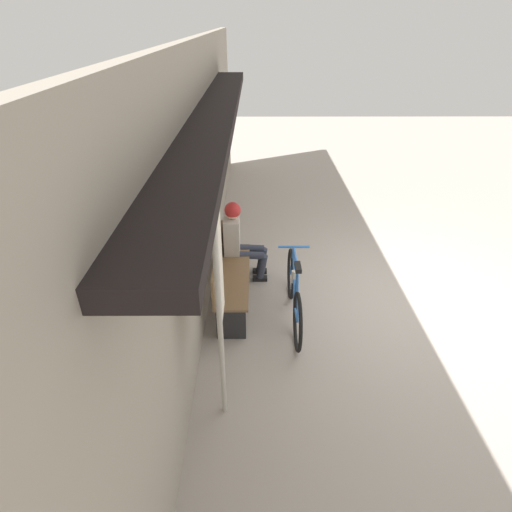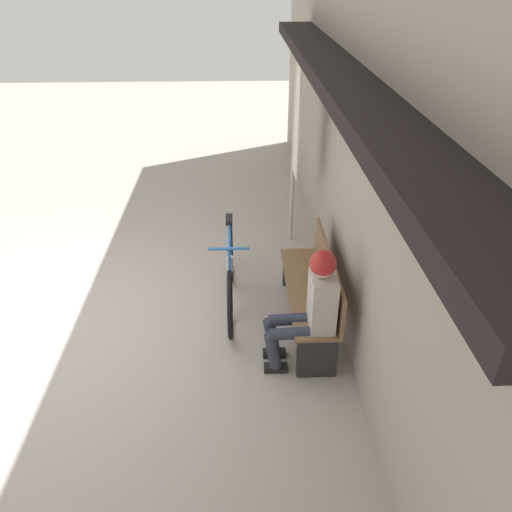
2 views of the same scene
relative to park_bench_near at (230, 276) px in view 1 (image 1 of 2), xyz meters
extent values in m
plane|color=#ADA399|center=(-0.01, -2.39, -0.39)|extent=(24.00, 24.00, 0.00)
cube|color=#9E9384|center=(-0.01, 0.36, 1.21)|extent=(12.00, 0.12, 3.20)
cube|color=black|center=(-0.01, 0.08, 2.10)|extent=(6.60, 0.44, 0.12)
cube|color=brown|center=(0.00, -0.05, 0.04)|extent=(1.59, 0.42, 0.03)
cube|color=brown|center=(0.00, 0.14, 0.25)|extent=(1.59, 0.03, 0.40)
cube|color=#232326|center=(-0.75, -0.05, -0.19)|extent=(0.10, 0.36, 0.41)
cube|color=#232326|center=(0.75, -0.05, -0.19)|extent=(0.10, 0.36, 0.41)
torus|color=black|center=(-0.89, -0.84, -0.04)|extent=(0.71, 0.04, 0.71)
torus|color=black|center=(0.12, -0.84, -0.04)|extent=(0.71, 0.04, 0.71)
cylinder|color=blue|center=(-0.34, -0.84, 0.49)|extent=(0.55, 0.03, 0.07)
cylinder|color=blue|center=(-0.28, -0.84, 0.18)|extent=(0.47, 0.03, 0.60)
cylinder|color=blue|center=(-0.56, -0.84, 0.20)|extent=(0.13, 0.03, 0.62)
cylinder|color=blue|center=(-0.70, -0.84, -0.07)|extent=(0.39, 0.03, 0.09)
cylinder|color=blue|center=(-0.75, -0.84, 0.23)|extent=(0.30, 0.02, 0.56)
cylinder|color=blue|center=(0.03, -0.84, 0.21)|extent=(0.21, 0.03, 0.52)
cube|color=black|center=(-0.61, -0.84, 0.53)|extent=(0.20, 0.07, 0.05)
cylinder|color=blue|center=(-0.06, -0.84, 0.49)|extent=(0.03, 0.40, 0.03)
cylinder|color=beige|center=(-0.28, -0.84, 0.18)|extent=(0.07, 0.07, 0.17)
cylinder|color=#2D3342|center=(0.49, -0.27, 0.04)|extent=(0.11, 0.43, 0.13)
cylinder|color=#2D3342|center=(0.49, -0.45, -0.15)|extent=(0.11, 0.17, 0.39)
cube|color=black|center=(0.49, -0.42, -0.37)|extent=(0.10, 0.22, 0.06)
cylinder|color=#2D3342|center=(0.69, -0.27, 0.04)|extent=(0.11, 0.43, 0.13)
cylinder|color=#2D3342|center=(0.69, -0.45, -0.15)|extent=(0.11, 0.17, 0.39)
cube|color=black|center=(0.69, -0.42, -0.37)|extent=(0.10, 0.22, 0.06)
cube|color=#B7B2A8|center=(0.59, -0.01, 0.31)|extent=(0.34, 0.22, 0.52)
sphere|color=beige|center=(0.59, -0.03, 0.68)|extent=(0.20, 0.20, 0.20)
sphere|color=#B22323|center=(0.59, -0.03, 0.71)|extent=(0.23, 0.23, 0.23)
cylinder|color=#B7B2A8|center=(-1.82, -0.04, 0.76)|extent=(0.05, 0.05, 2.30)
cube|color=silver|center=(-1.60, -0.04, 1.27)|extent=(0.40, 0.02, 1.27)
camera|label=1|loc=(-4.47, -0.34, 3.00)|focal=28.00mm
camera|label=2|loc=(4.12, -0.73, 2.91)|focal=35.00mm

